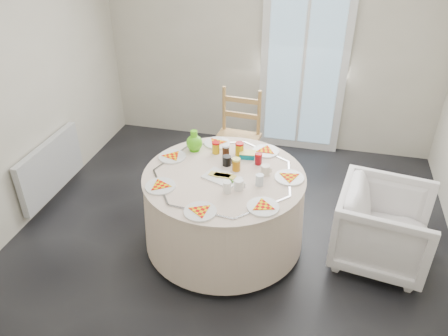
% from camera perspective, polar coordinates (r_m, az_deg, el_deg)
% --- Properties ---
extents(floor, '(4.00, 4.00, 0.00)m').
position_cam_1_polar(floor, '(4.14, 0.98, -9.22)').
color(floor, black).
rests_on(floor, ground).
extents(wall_back, '(4.00, 0.02, 2.60)m').
position_cam_1_polar(wall_back, '(5.29, 6.20, 16.10)').
color(wall_back, '#BCB5A3').
rests_on(wall_back, floor).
extents(wall_left, '(0.02, 4.00, 2.60)m').
position_cam_1_polar(wall_left, '(4.30, -26.19, 9.29)').
color(wall_left, '#BCB5A3').
rests_on(wall_left, floor).
extents(glass_door, '(1.00, 0.08, 2.10)m').
position_cam_1_polar(glass_door, '(5.27, 10.37, 12.90)').
color(glass_door, silver).
rests_on(glass_door, floor).
extents(radiator, '(0.07, 1.00, 0.55)m').
position_cam_1_polar(radiator, '(4.78, -21.67, 0.09)').
color(radiator, silver).
rests_on(radiator, floor).
extents(table, '(1.41, 1.41, 0.72)m').
position_cam_1_polar(table, '(3.88, 0.00, -5.34)').
color(table, beige).
rests_on(table, floor).
extents(wooden_chair, '(0.49, 0.47, 1.03)m').
position_cam_1_polar(wooden_chair, '(4.72, 1.59, 3.37)').
color(wooden_chair, '#A57246').
rests_on(wooden_chair, floor).
extents(armchair, '(0.81, 0.85, 0.77)m').
position_cam_1_polar(armchair, '(3.93, 20.23, -6.81)').
color(armchair, white).
rests_on(armchair, floor).
extents(place_settings, '(1.74, 1.74, 0.02)m').
position_cam_1_polar(place_settings, '(3.65, 0.00, -0.40)').
color(place_settings, silver).
rests_on(place_settings, table).
extents(jar_cluster, '(0.51, 0.33, 0.14)m').
position_cam_1_polar(jar_cluster, '(3.86, 1.54, 2.39)').
color(jar_cluster, '#91600E').
rests_on(jar_cluster, table).
extents(butter_tub, '(0.15, 0.11, 0.05)m').
position_cam_1_polar(butter_tub, '(3.90, 3.08, 2.04)').
color(butter_tub, '#007589').
rests_on(butter_tub, table).
extents(green_pitcher, '(0.18, 0.18, 0.19)m').
position_cam_1_polar(green_pitcher, '(3.98, -3.92, 4.06)').
color(green_pitcher, '#52C817').
rests_on(green_pitcher, table).
extents(cheese_platter, '(0.35, 0.29, 0.04)m').
position_cam_1_polar(cheese_platter, '(3.61, -0.31, -0.83)').
color(cheese_platter, silver).
rests_on(cheese_platter, table).
extents(mugs_glasses, '(0.63, 0.63, 0.11)m').
position_cam_1_polar(mugs_glasses, '(3.63, 2.67, 0.12)').
color(mugs_glasses, gray).
rests_on(mugs_glasses, table).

